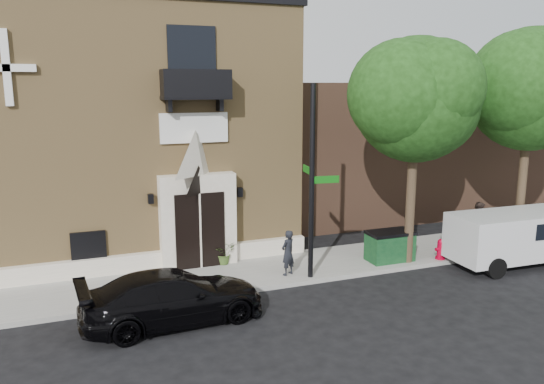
{
  "coord_description": "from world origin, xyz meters",
  "views": [
    {
      "loc": [
        -4.9,
        -14.62,
        6.31
      ],
      "look_at": [
        1.43,
        2.0,
        2.71
      ],
      "focal_mm": 35.0,
      "sensor_mm": 36.0,
      "label": 1
    }
  ],
  "objects_px": {
    "dumpster": "(390,246)",
    "pedestrian_near": "(288,253)",
    "fire_hydrant": "(441,249)",
    "street_sign": "(312,183)",
    "pedestrian_far": "(478,223)",
    "cargo_van": "(518,236)",
    "black_sedan": "(173,297)"
  },
  "relations": [
    {
      "from": "black_sedan",
      "to": "pedestrian_far",
      "type": "height_order",
      "value": "pedestrian_far"
    },
    {
      "from": "dumpster",
      "to": "pedestrian_near",
      "type": "distance_m",
      "value": 3.97
    },
    {
      "from": "cargo_van",
      "to": "pedestrian_near",
      "type": "distance_m",
      "value": 8.34
    },
    {
      "from": "pedestrian_far",
      "to": "dumpster",
      "type": "bearing_deg",
      "value": 98.94
    },
    {
      "from": "black_sedan",
      "to": "cargo_van",
      "type": "xyz_separation_m",
      "value": [
        12.31,
        0.31,
        0.36
      ]
    },
    {
      "from": "black_sedan",
      "to": "street_sign",
      "type": "bearing_deg",
      "value": -76.9
    },
    {
      "from": "cargo_van",
      "to": "black_sedan",
      "type": "bearing_deg",
      "value": -176.34
    },
    {
      "from": "black_sedan",
      "to": "dumpster",
      "type": "bearing_deg",
      "value": -80.53
    },
    {
      "from": "fire_hydrant",
      "to": "dumpster",
      "type": "height_order",
      "value": "dumpster"
    },
    {
      "from": "cargo_van",
      "to": "dumpster",
      "type": "distance_m",
      "value": 4.55
    },
    {
      "from": "street_sign",
      "to": "pedestrian_far",
      "type": "distance_m",
      "value": 8.04
    },
    {
      "from": "fire_hydrant",
      "to": "pedestrian_near",
      "type": "height_order",
      "value": "pedestrian_near"
    },
    {
      "from": "black_sedan",
      "to": "fire_hydrant",
      "type": "distance_m",
      "value": 9.99
    },
    {
      "from": "dumpster",
      "to": "fire_hydrant",
      "type": "bearing_deg",
      "value": -15.75
    },
    {
      "from": "fire_hydrant",
      "to": "cargo_van",
      "type": "bearing_deg",
      "value": -24.76
    },
    {
      "from": "black_sedan",
      "to": "fire_hydrant",
      "type": "relative_size",
      "value": 6.57
    },
    {
      "from": "black_sedan",
      "to": "fire_hydrant",
      "type": "bearing_deg",
      "value": -85.89
    },
    {
      "from": "pedestrian_near",
      "to": "pedestrian_far",
      "type": "bearing_deg",
      "value": 156.34
    },
    {
      "from": "cargo_van",
      "to": "dumpster",
      "type": "relative_size",
      "value": 2.89
    },
    {
      "from": "pedestrian_near",
      "to": "pedestrian_far",
      "type": "xyz_separation_m",
      "value": [
        8.29,
        0.51,
        0.1
      ]
    },
    {
      "from": "cargo_van",
      "to": "pedestrian_near",
      "type": "xyz_separation_m",
      "value": [
        -8.18,
        1.59,
        -0.16
      ]
    },
    {
      "from": "street_sign",
      "to": "fire_hydrant",
      "type": "relative_size",
      "value": 8.31
    },
    {
      "from": "cargo_van",
      "to": "street_sign",
      "type": "xyz_separation_m",
      "value": [
        -7.54,
        1.17,
        2.21
      ]
    },
    {
      "from": "street_sign",
      "to": "dumpster",
      "type": "distance_m",
      "value": 4.23
    },
    {
      "from": "street_sign",
      "to": "fire_hydrant",
      "type": "distance_m",
      "value": 5.81
    },
    {
      "from": "cargo_van",
      "to": "pedestrian_near",
      "type": "height_order",
      "value": "cargo_van"
    },
    {
      "from": "black_sedan",
      "to": "fire_hydrant",
      "type": "xyz_separation_m",
      "value": [
        9.88,
        1.43,
        -0.2
      ]
    },
    {
      "from": "fire_hydrant",
      "to": "black_sedan",
      "type": "bearing_deg",
      "value": -171.76
    },
    {
      "from": "black_sedan",
      "to": "dumpster",
      "type": "xyz_separation_m",
      "value": [
        8.09,
        1.96,
        -0.02
      ]
    },
    {
      "from": "fire_hydrant",
      "to": "pedestrian_far",
      "type": "distance_m",
      "value": 2.76
    },
    {
      "from": "street_sign",
      "to": "fire_hydrant",
      "type": "xyz_separation_m",
      "value": [
        5.12,
        -0.05,
        -2.76
      ]
    },
    {
      "from": "cargo_van",
      "to": "dumpster",
      "type": "height_order",
      "value": "cargo_van"
    }
  ]
}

